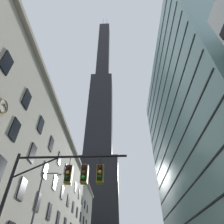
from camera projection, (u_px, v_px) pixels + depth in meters
The scene contains 5 objects.
station_building at pixel (26, 201), 37.01m from camera, with size 16.11×74.52×23.75m.
dark_skyscraper at pixel (100, 133), 123.94m from camera, with size 23.03×23.03×232.05m.
glass_office_midrise at pixel (204, 131), 43.16m from camera, with size 15.74×45.05×51.62m.
traffic_signal_mast at pixel (61, 184), 10.71m from camera, with size 6.86×0.63×6.91m.
street_lamppost at pixel (37, 213), 16.83m from camera, with size 1.99×0.32×8.96m.
Camera 1 is at (-0.54, -7.54, 1.41)m, focal length 30.79 mm.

